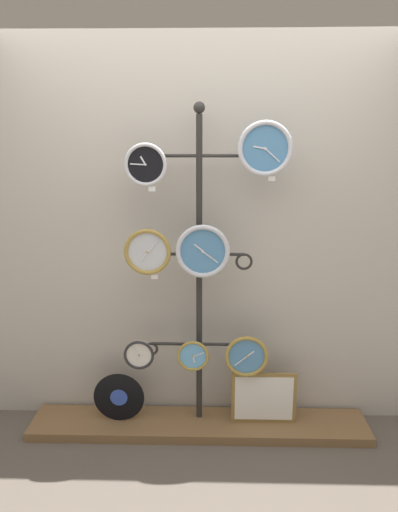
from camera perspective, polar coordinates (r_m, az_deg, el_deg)
The scene contains 16 objects.
ground_plane at distance 3.19m, azimuth -0.19°, elevation -22.55°, with size 12.00×12.00×0.00m, color brown.
shop_wall at distance 3.19m, azimuth 0.10°, elevation 4.84°, with size 4.40×0.04×2.80m.
low_shelf at distance 3.47m, azimuth -0.00°, elevation -18.75°, with size 2.20×0.36×0.06m.
display_stand at distance 3.19m, azimuth 0.02°, elevation -6.93°, with size 0.72×0.34×2.08m.
clock_top_left at distance 2.91m, azimuth -6.12°, elevation 10.35°, with size 0.25×0.04×0.25m.
clock_top_right at distance 2.93m, azimuth 7.58°, elevation 12.08°, with size 0.32×0.04×0.32m.
clock_middle_left at distance 3.00m, azimuth -5.90°, elevation 0.48°, with size 0.28×0.04×0.28m.
clock_middle_center at distance 2.96m, azimuth 0.43°, elevation 0.55°, with size 0.32×0.04×0.32m.
clock_bottom_left at distance 3.21m, azimuth -6.87°, elevation -11.14°, with size 0.19×0.04×0.19m.
clock_bottom_center at distance 3.18m, azimuth -0.69°, elevation -11.32°, with size 0.20×0.04×0.20m.
clock_bottom_right at distance 3.21m, azimuth 5.45°, elevation -11.33°, with size 0.27×0.04×0.27m.
vinyl_record at distance 3.42m, azimuth -9.14°, elevation -15.65°, with size 0.33×0.01×0.33m.
picture_frame at distance 3.38m, azimuth 7.41°, elevation -15.78°, with size 0.42×0.02×0.34m.
price_tag_upper at distance 2.91m, azimuth -5.40°, elevation 7.64°, with size 0.04×0.00×0.03m.
price_tag_mid at distance 2.94m, azimuth 8.32°, elevation 8.76°, with size 0.04×0.00×0.03m.
price_tag_lower at distance 3.03m, azimuth -5.11°, elevation -2.38°, with size 0.04×0.00×0.03m.
Camera 1 is at (0.08, -2.58, 1.87)m, focal length 35.00 mm.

